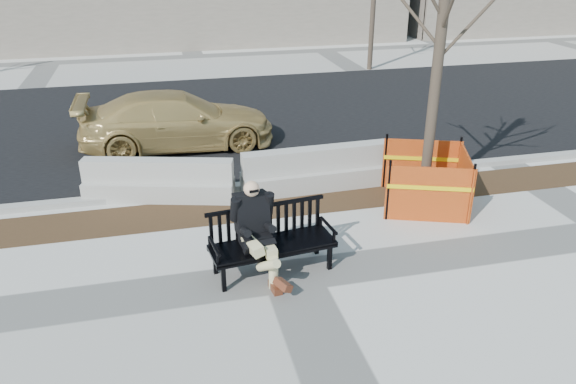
# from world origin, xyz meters

# --- Properties ---
(ground) EXTENTS (120.00, 120.00, 0.00)m
(ground) POSITION_xyz_m (0.00, 0.00, 0.00)
(ground) COLOR beige
(ground) RESTS_ON ground
(mulch_strip) EXTENTS (40.00, 1.20, 0.02)m
(mulch_strip) POSITION_xyz_m (0.00, 2.60, 0.00)
(mulch_strip) COLOR #47301C
(mulch_strip) RESTS_ON ground
(asphalt_street) EXTENTS (60.00, 10.40, 0.01)m
(asphalt_street) POSITION_xyz_m (0.00, 8.80, 0.00)
(asphalt_street) COLOR black
(asphalt_street) RESTS_ON ground
(curb) EXTENTS (60.00, 0.25, 0.12)m
(curb) POSITION_xyz_m (0.00, 3.55, 0.06)
(curb) COLOR #9E9B93
(curb) RESTS_ON ground
(bench) EXTENTS (2.13, 0.99, 1.09)m
(bench) POSITION_xyz_m (-0.26, 0.19, 0.00)
(bench) COLOR black
(bench) RESTS_ON ground
(seated_man) EXTENTS (0.82, 1.21, 1.59)m
(seated_man) POSITION_xyz_m (-0.54, 0.21, 0.00)
(seated_man) COLOR black
(seated_man) RESTS_ON ground
(tree_fence) EXTENTS (3.14, 3.14, 6.11)m
(tree_fence) POSITION_xyz_m (3.24, 1.94, 0.00)
(tree_fence) COLOR #E7591C
(tree_fence) RESTS_ON ground
(sedan) EXTENTS (4.89, 1.99, 1.42)m
(sedan) POSITION_xyz_m (-1.38, 6.59, 0.00)
(sedan) COLOR tan
(sedan) RESTS_ON ground
(jersey_barrier_left) EXTENTS (3.13, 1.41, 0.88)m
(jersey_barrier_left) POSITION_xyz_m (-1.97, 3.45, 0.00)
(jersey_barrier_left) COLOR #ACAAA1
(jersey_barrier_left) RESTS_ON ground
(jersey_barrier_right) EXTENTS (3.30, 0.78, 0.94)m
(jersey_barrier_right) POSITION_xyz_m (1.37, 3.21, 0.00)
(jersey_barrier_right) COLOR #ABA8A0
(jersey_barrier_right) RESTS_ON ground
(far_tree_right) EXTENTS (2.42, 2.42, 6.01)m
(far_tree_right) POSITION_xyz_m (6.81, 14.18, 0.00)
(far_tree_right) COLOR #4D3F31
(far_tree_right) RESTS_ON ground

